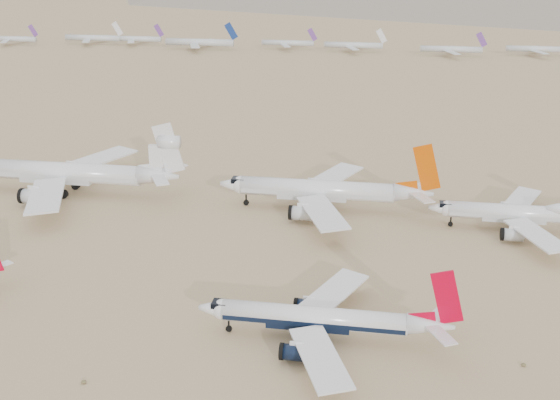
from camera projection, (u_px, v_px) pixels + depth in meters
name	position (u px, v px, depth m)	size (l,w,h in m)	color
ground	(372.00, 357.00, 116.30)	(7000.00, 7000.00, 0.00)	#9A7959
main_airliner	(325.00, 319.00, 119.94)	(42.80, 41.80, 15.10)	white
row2_gold_tail	(526.00, 214.00, 165.77)	(43.63, 42.67, 15.53)	white
row2_orange_tail	(326.00, 191.00, 178.55)	(52.94, 51.78, 18.88)	white
row2_white_trijet	(73.00, 173.00, 189.76)	(59.94, 58.58, 21.24)	white
distant_storage_row	(540.00, 50.00, 419.29)	(658.09, 65.17, 16.10)	silver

